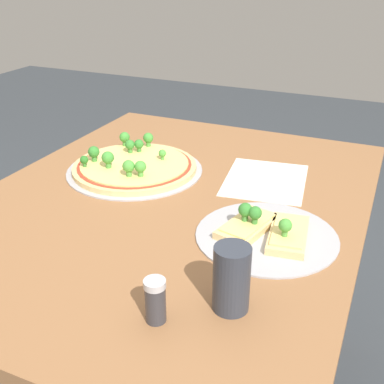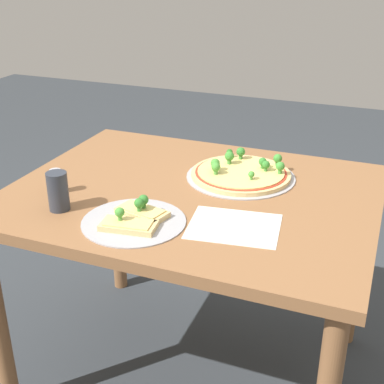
{
  "view_description": "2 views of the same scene",
  "coord_description": "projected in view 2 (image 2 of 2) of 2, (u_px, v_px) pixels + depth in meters",
  "views": [
    {
      "loc": [
        -0.93,
        -0.47,
        1.29
      ],
      "look_at": [
        0.02,
        -0.05,
        0.77
      ],
      "focal_mm": 45.0,
      "sensor_mm": 36.0,
      "label": 1
    },
    {
      "loc": [
        0.57,
        -1.46,
        1.47
      ],
      "look_at": [
        0.02,
        -0.05,
        0.77
      ],
      "focal_mm": 50.0,
      "sensor_mm": 36.0,
      "label": 2
    }
  ],
  "objects": [
    {
      "name": "drinking_cup",
      "position": [
        58.0,
        191.0,
        1.58
      ],
      "size": [
        0.06,
        0.06,
        0.12
      ],
      "primitive_type": "cylinder",
      "color": "#2D333D",
      "rests_on": "dining_table"
    },
    {
      "name": "dining_table",
      "position": [
        193.0,
        217.0,
        1.77
      ],
      "size": [
        1.16,
        0.91,
        0.75
      ],
      "color": "brown",
      "rests_on": "ground_plane"
    },
    {
      "name": "pizza_tray_slice",
      "position": [
        135.0,
        219.0,
        1.52
      ],
      "size": [
        0.3,
        0.3,
        0.06
      ],
      "color": "#A3A3A8",
      "rests_on": "dining_table"
    },
    {
      "name": "ground_plane",
      "position": [
        192.0,
        369.0,
        2.04
      ],
      "size": [
        8.0,
        8.0,
        0.0
      ],
      "primitive_type": "plane",
      "color": "#33383D"
    },
    {
      "name": "paper_menu",
      "position": [
        234.0,
        226.0,
        1.5
      ],
      "size": [
        0.28,
        0.24,
        0.0
      ],
      "primitive_type": "cube",
      "rotation": [
        0.0,
        0.0,
        0.14
      ],
      "color": "silver",
      "rests_on": "dining_table"
    },
    {
      "name": "condiment_shaker",
      "position": [
        56.0,
        181.0,
        1.7
      ],
      "size": [
        0.04,
        0.04,
        0.08
      ],
      "color": "#333338",
      "rests_on": "dining_table"
    },
    {
      "name": "pizza_tray_whole",
      "position": [
        241.0,
        173.0,
        1.82
      ],
      "size": [
        0.37,
        0.37,
        0.07
      ],
      "color": "#A3A3A8",
      "rests_on": "dining_table"
    }
  ]
}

